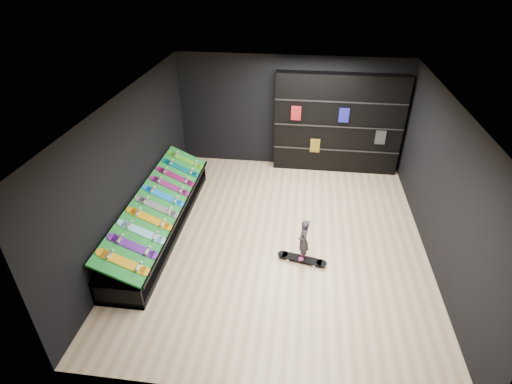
# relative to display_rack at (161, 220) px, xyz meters

# --- Properties ---
(floor) EXTENTS (6.00, 7.00, 0.01)m
(floor) POSITION_rel_display_rack_xyz_m (2.55, 0.00, -0.25)
(floor) COLOR beige
(floor) RESTS_ON ground
(ceiling) EXTENTS (6.00, 7.00, 0.01)m
(ceiling) POSITION_rel_display_rack_xyz_m (2.55, 0.00, 2.75)
(ceiling) COLOR white
(ceiling) RESTS_ON ground
(wall_back) EXTENTS (6.00, 0.02, 3.00)m
(wall_back) POSITION_rel_display_rack_xyz_m (2.55, 3.50, 1.25)
(wall_back) COLOR black
(wall_back) RESTS_ON ground
(wall_front) EXTENTS (6.00, 0.02, 3.00)m
(wall_front) POSITION_rel_display_rack_xyz_m (2.55, -3.50, 1.25)
(wall_front) COLOR black
(wall_front) RESTS_ON ground
(wall_left) EXTENTS (0.02, 7.00, 3.00)m
(wall_left) POSITION_rel_display_rack_xyz_m (-0.45, 0.00, 1.25)
(wall_left) COLOR black
(wall_left) RESTS_ON ground
(wall_right) EXTENTS (0.02, 7.00, 3.00)m
(wall_right) POSITION_rel_display_rack_xyz_m (5.55, 0.00, 1.25)
(wall_right) COLOR black
(wall_right) RESTS_ON ground
(display_rack) EXTENTS (0.90, 4.50, 0.50)m
(display_rack) POSITION_rel_display_rack_xyz_m (0.00, 0.00, 0.00)
(display_rack) COLOR black
(display_rack) RESTS_ON ground
(turf_ramp) EXTENTS (0.92, 4.50, 0.46)m
(turf_ramp) POSITION_rel_display_rack_xyz_m (0.05, 0.00, 0.46)
(turf_ramp) COLOR #116C21
(turf_ramp) RESTS_ON display_rack
(back_shelving) EXTENTS (3.29, 0.38, 2.63)m
(back_shelving) POSITION_rel_display_rack_xyz_m (3.81, 3.32, 1.07)
(back_shelving) COLOR black
(back_shelving) RESTS_ON ground
(floor_skateboard) EXTENTS (1.00, 0.42, 0.09)m
(floor_skateboard) POSITION_rel_display_rack_xyz_m (3.07, -0.66, -0.21)
(floor_skateboard) COLOR black
(floor_skateboard) RESTS_ON ground
(child) EXTENTS (0.17, 0.22, 0.53)m
(child) POSITION_rel_display_rack_xyz_m (3.07, -0.66, 0.11)
(child) COLOR black
(child) RESTS_ON floor_skateboard
(display_board_0) EXTENTS (0.93, 0.22, 0.50)m
(display_board_0) POSITION_rel_display_rack_xyz_m (0.06, -1.90, 0.49)
(display_board_0) COLOR orange
(display_board_0) RESTS_ON turf_ramp
(display_board_1) EXTENTS (0.93, 0.22, 0.50)m
(display_board_1) POSITION_rel_display_rack_xyz_m (0.06, -1.48, 0.49)
(display_board_1) COLOR purple
(display_board_1) RESTS_ON turf_ramp
(display_board_2) EXTENTS (0.93, 0.22, 0.50)m
(display_board_2) POSITION_rel_display_rack_xyz_m (0.06, -1.06, 0.49)
(display_board_2) COLOR #0CB2E5
(display_board_2) RESTS_ON turf_ramp
(display_board_3) EXTENTS (0.93, 0.22, 0.50)m
(display_board_3) POSITION_rel_display_rack_xyz_m (0.06, -0.63, 0.49)
(display_board_3) COLOR yellow
(display_board_3) RESTS_ON turf_ramp
(display_board_4) EXTENTS (0.93, 0.22, 0.50)m
(display_board_4) POSITION_rel_display_rack_xyz_m (0.06, -0.21, 0.49)
(display_board_4) COLOR black
(display_board_4) RESTS_ON turf_ramp
(display_board_5) EXTENTS (0.93, 0.22, 0.50)m
(display_board_5) POSITION_rel_display_rack_xyz_m (0.06, 0.21, 0.49)
(display_board_5) COLOR blue
(display_board_5) RESTS_ON turf_ramp
(display_board_6) EXTENTS (0.93, 0.22, 0.50)m
(display_board_6) POSITION_rel_display_rack_xyz_m (0.06, 0.63, 0.49)
(display_board_6) COLOR #2626BF
(display_board_6) RESTS_ON turf_ramp
(display_board_7) EXTENTS (0.93, 0.22, 0.50)m
(display_board_7) POSITION_rel_display_rack_xyz_m (0.06, 1.06, 0.49)
(display_board_7) COLOR #E5198C
(display_board_7) RESTS_ON turf_ramp
(display_board_8) EXTENTS (0.93, 0.22, 0.50)m
(display_board_8) POSITION_rel_display_rack_xyz_m (0.06, 1.48, 0.49)
(display_board_8) COLOR #0C8C99
(display_board_8) RESTS_ON turf_ramp
(display_board_9) EXTENTS (0.93, 0.22, 0.50)m
(display_board_9) POSITION_rel_display_rack_xyz_m (0.06, 1.90, 0.49)
(display_board_9) COLOR green
(display_board_9) RESTS_ON turf_ramp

